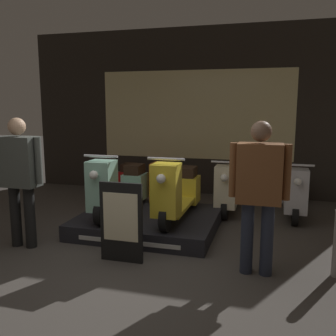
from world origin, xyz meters
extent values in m
plane|color=#423D38|center=(0.00, 0.00, 0.00)|extent=(30.00, 30.00, 0.00)
cube|color=#28231E|center=(0.00, 3.88, 1.60)|extent=(6.81, 0.08, 3.20)
cube|color=beige|center=(0.00, 3.84, 1.55)|extent=(3.74, 0.01, 1.70)
cube|color=black|center=(-0.15, 1.49, 0.11)|extent=(1.89, 1.59, 0.22)
cube|color=silver|center=(-0.15, 0.69, 0.10)|extent=(1.32, 0.01, 0.05)
cylinder|color=black|center=(-0.58, 0.88, 0.39)|extent=(0.09, 0.34, 0.34)
cylinder|color=black|center=(-0.58, 2.10, 0.39)|extent=(0.09, 0.34, 0.34)
cube|color=#8EC6AD|center=(-0.58, 1.49, 0.38)|extent=(0.30, 1.12, 0.05)
cube|color=#8EC6AD|center=(-0.58, 0.90, 0.73)|extent=(0.32, 0.31, 0.65)
cube|color=#8EC6AD|center=(-0.58, 2.08, 0.48)|extent=(0.33, 0.36, 0.40)
cube|color=black|center=(-0.58, 2.07, 0.75)|extent=(0.24, 0.33, 0.15)
cylinder|color=silver|center=(-0.58, 0.90, 1.11)|extent=(0.45, 0.03, 0.03)
sphere|color=white|center=(-0.58, 0.69, 0.91)|extent=(0.11, 0.11, 0.11)
cylinder|color=black|center=(0.27, 0.88, 0.39)|extent=(0.09, 0.34, 0.34)
cylinder|color=black|center=(0.27, 2.10, 0.39)|extent=(0.09, 0.34, 0.34)
cube|color=yellow|center=(0.27, 1.49, 0.38)|extent=(0.30, 1.12, 0.05)
cube|color=yellow|center=(0.27, 0.90, 0.73)|extent=(0.32, 0.31, 0.65)
cube|color=yellow|center=(0.27, 2.08, 0.48)|extent=(0.33, 0.36, 0.40)
cube|color=black|center=(0.27, 2.07, 0.75)|extent=(0.24, 0.33, 0.15)
cylinder|color=silver|center=(0.27, 0.90, 1.11)|extent=(0.45, 0.03, 0.03)
sphere|color=white|center=(0.27, 0.69, 0.91)|extent=(0.11, 0.11, 0.11)
cylinder|color=black|center=(-1.21, 2.23, 0.17)|extent=(0.09, 0.34, 0.34)
cylinder|color=black|center=(-1.21, 3.45, 0.17)|extent=(0.09, 0.34, 0.34)
cube|color=red|center=(-1.21, 2.84, 0.16)|extent=(0.30, 1.12, 0.05)
cube|color=red|center=(-1.21, 2.26, 0.51)|extent=(0.32, 0.31, 0.65)
cube|color=red|center=(-1.21, 3.43, 0.26)|extent=(0.33, 0.36, 0.40)
cube|color=black|center=(-1.21, 3.42, 0.53)|extent=(0.24, 0.33, 0.15)
cylinder|color=silver|center=(-1.21, 2.25, 0.89)|extent=(0.45, 0.03, 0.03)
sphere|color=white|center=(-1.21, 2.04, 0.69)|extent=(0.11, 0.11, 0.11)
cylinder|color=black|center=(-0.19, 2.23, 0.17)|extent=(0.09, 0.34, 0.34)
cylinder|color=black|center=(-0.19, 3.45, 0.17)|extent=(0.09, 0.34, 0.34)
cube|color=orange|center=(-0.19, 2.84, 0.16)|extent=(0.30, 1.12, 0.05)
cube|color=orange|center=(-0.19, 2.26, 0.51)|extent=(0.32, 0.31, 0.65)
cube|color=orange|center=(-0.19, 3.43, 0.26)|extent=(0.33, 0.36, 0.40)
cube|color=black|center=(-0.19, 3.42, 0.53)|extent=(0.24, 0.33, 0.15)
cylinder|color=silver|center=(-0.19, 2.25, 0.89)|extent=(0.45, 0.03, 0.03)
sphere|color=white|center=(-0.19, 2.04, 0.69)|extent=(0.11, 0.11, 0.11)
cylinder|color=black|center=(0.83, 2.23, 0.17)|extent=(0.09, 0.34, 0.34)
cylinder|color=black|center=(0.83, 3.45, 0.17)|extent=(0.09, 0.34, 0.34)
cube|color=beige|center=(0.83, 2.84, 0.16)|extent=(0.30, 1.12, 0.05)
cube|color=beige|center=(0.83, 2.26, 0.51)|extent=(0.32, 0.31, 0.65)
cube|color=beige|center=(0.83, 3.43, 0.26)|extent=(0.33, 0.36, 0.40)
cube|color=black|center=(0.83, 3.42, 0.53)|extent=(0.24, 0.33, 0.15)
cylinder|color=silver|center=(0.83, 2.25, 0.89)|extent=(0.45, 0.03, 0.03)
sphere|color=white|center=(0.83, 2.04, 0.69)|extent=(0.11, 0.11, 0.11)
cylinder|color=black|center=(1.85, 2.23, 0.17)|extent=(0.09, 0.34, 0.34)
cylinder|color=black|center=(1.85, 3.45, 0.17)|extent=(0.09, 0.34, 0.34)
cube|color=#BCBCC1|center=(1.85, 2.84, 0.16)|extent=(0.30, 1.12, 0.05)
cube|color=#BCBCC1|center=(1.85, 2.26, 0.51)|extent=(0.32, 0.31, 0.65)
cube|color=#BCBCC1|center=(1.85, 3.43, 0.26)|extent=(0.33, 0.36, 0.40)
cube|color=black|center=(1.85, 3.42, 0.53)|extent=(0.24, 0.33, 0.15)
cylinder|color=silver|center=(1.85, 2.25, 0.89)|extent=(0.45, 0.03, 0.03)
sphere|color=white|center=(1.85, 2.04, 0.69)|extent=(0.11, 0.11, 0.11)
cylinder|color=black|center=(-1.55, 0.46, 0.38)|extent=(0.13, 0.13, 0.77)
cylinder|color=black|center=(-1.34, 0.46, 0.38)|extent=(0.13, 0.13, 0.77)
cube|color=#474C47|center=(-1.45, 0.46, 1.07)|extent=(0.46, 0.26, 0.61)
cylinder|color=#474C47|center=(-1.72, 0.46, 1.09)|extent=(0.08, 0.08, 0.56)
cylinder|color=#474C47|center=(-1.18, 0.46, 1.09)|extent=(0.08, 0.08, 0.56)
sphere|color=tan|center=(-1.45, 0.46, 1.49)|extent=(0.21, 0.21, 0.21)
cylinder|color=#232838|center=(1.28, 0.46, 0.38)|extent=(0.13, 0.13, 0.76)
cylinder|color=#232838|center=(1.48, 0.46, 0.38)|extent=(0.13, 0.13, 0.76)
cube|color=brown|center=(1.38, 0.46, 1.07)|extent=(0.45, 0.25, 0.61)
cylinder|color=brown|center=(1.11, 0.46, 1.09)|extent=(0.08, 0.08, 0.56)
cylinder|color=brown|center=(1.64, 0.46, 1.09)|extent=(0.08, 0.08, 0.56)
sphere|color=brown|center=(1.38, 0.46, 1.49)|extent=(0.21, 0.21, 0.21)
cube|color=black|center=(-0.09, 0.37, 0.45)|extent=(0.50, 0.04, 0.91)
cube|color=beige|center=(-0.09, 0.35, 0.52)|extent=(0.41, 0.01, 0.54)
camera|label=1|loc=(1.50, -3.33, 1.75)|focal=40.00mm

